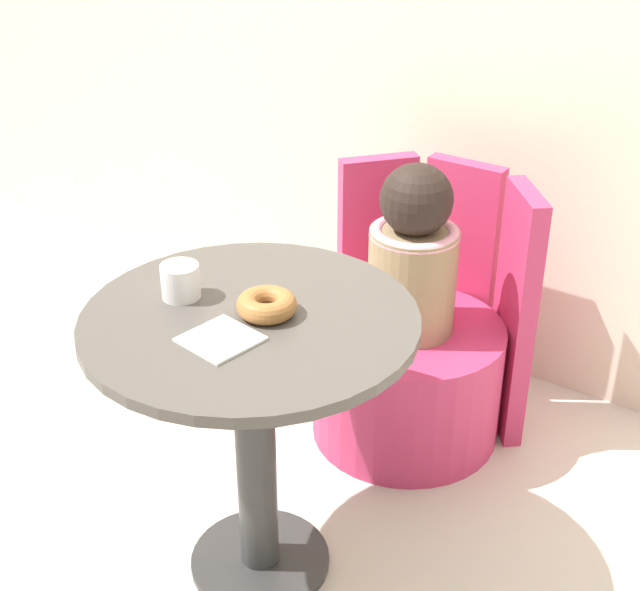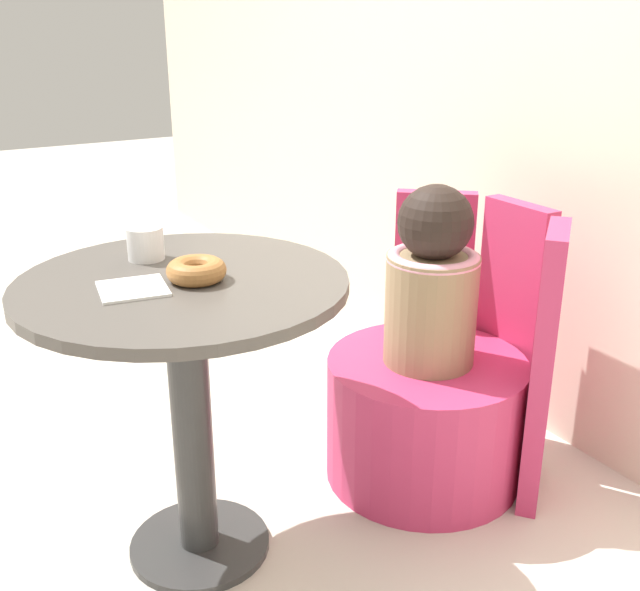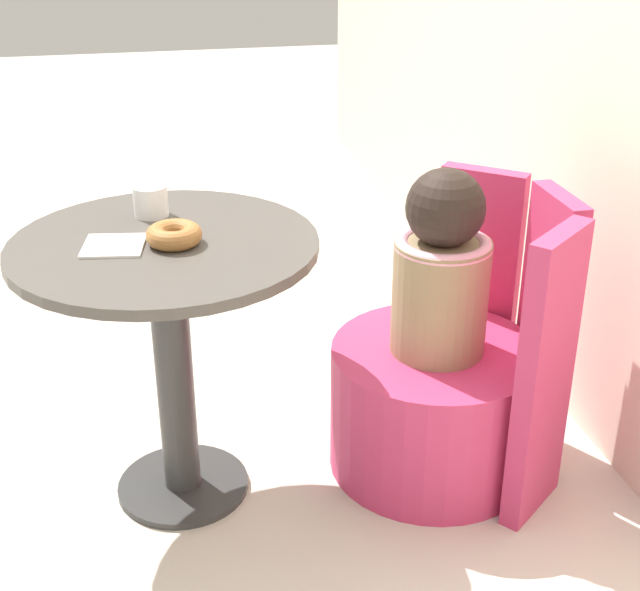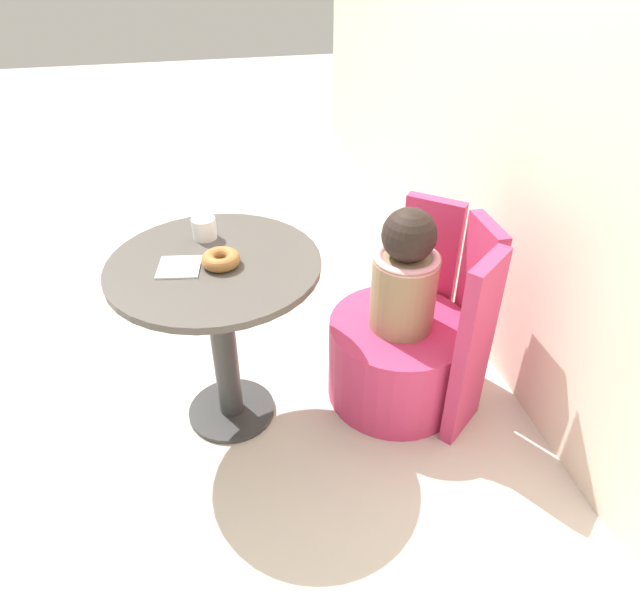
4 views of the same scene
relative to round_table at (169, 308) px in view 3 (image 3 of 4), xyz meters
name	(u,v)px [view 3 (image 3 of 4)]	position (x,y,z in m)	size (l,w,h in m)	color
ground_plane	(185,469)	(-0.08, 0.01, -0.51)	(12.00, 12.00, 0.00)	beige
round_table	(169,308)	(0.00, 0.00, 0.00)	(0.69, 0.69, 0.67)	#333333
tub_chair	(433,407)	(0.02, 0.64, -0.34)	(0.52, 0.52, 0.34)	#C63360
booth_backrest	(520,333)	(0.02, 0.86, -0.15)	(0.62, 0.23, 0.72)	#C63360
child_figure	(442,269)	(0.02, 0.64, 0.05)	(0.23, 0.23, 0.46)	#937A56
donut	(174,235)	(0.03, 0.02, 0.19)	(0.12, 0.12, 0.04)	#9E6633
cup	(151,201)	(-0.17, -0.02, 0.20)	(0.08, 0.08, 0.07)	white
paper_napkin	(114,246)	(0.01, -0.11, 0.17)	(0.15, 0.15, 0.01)	white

